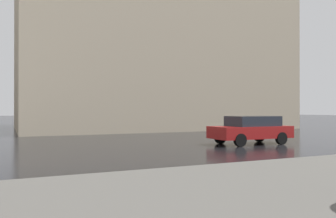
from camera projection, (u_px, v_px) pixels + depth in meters
name	position (u px, v px, depth m)	size (l,w,h in m)	color
haussmann_block_corner	(149.00, 2.00, 34.08)	(15.26, 24.09, 25.24)	tan
car_red	(251.00, 129.00, 17.40)	(1.85, 4.10, 1.41)	maroon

